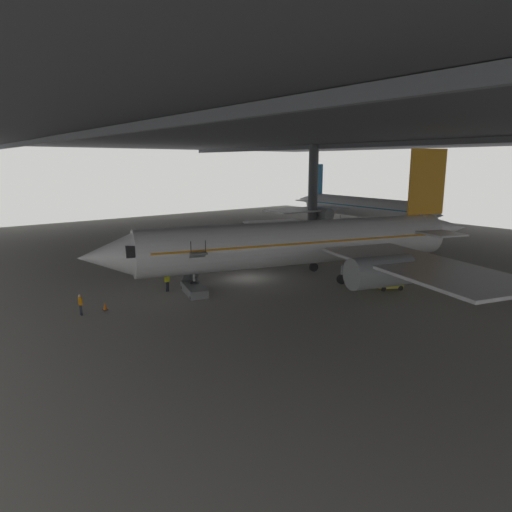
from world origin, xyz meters
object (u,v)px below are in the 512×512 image
(crew_worker_near_nose, at_px, (80,303))
(crew_worker_by_stairs, at_px, (167,280))
(boarding_stairs, at_px, (194,285))
(traffic_cone_orange, at_px, (105,306))
(baggage_tug, at_px, (389,283))
(airplane_distant, at_px, (358,207))
(airplane_main, at_px, (306,242))

(crew_worker_near_nose, relative_size, crew_worker_by_stairs, 0.93)
(boarding_stairs, height_order, crew_worker_by_stairs, boarding_stairs)
(boarding_stairs, xyz_separation_m, crew_worker_by_stairs, (-2.04, -1.49, 0.22))
(crew_worker_near_nose, bearing_deg, traffic_cone_orange, 91.00)
(traffic_cone_orange, distance_m, baggage_tug, 24.00)
(crew_worker_by_stairs, bearing_deg, baggage_tug, 53.44)
(crew_worker_near_nose, distance_m, traffic_cone_orange, 1.91)
(baggage_tug, bearing_deg, crew_worker_by_stairs, -126.56)
(airplane_distant, bearing_deg, baggage_tug, -47.21)
(crew_worker_by_stairs, height_order, airplane_distant, airplane_distant)
(boarding_stairs, height_order, airplane_distant, airplane_distant)
(crew_worker_by_stairs, xyz_separation_m, airplane_distant, (-17.41, 47.09, 2.35))
(airplane_main, distance_m, baggage_tug, 8.42)
(airplane_main, xyz_separation_m, crew_worker_by_stairs, (-4.60, -12.31, -2.66))
(boarding_stairs, distance_m, baggage_tug, 17.16)
(airplane_main, xyz_separation_m, boarding_stairs, (-2.56, -10.82, -2.88))
(crew_worker_by_stairs, xyz_separation_m, baggage_tug, (11.65, 15.70, -0.45))
(airplane_main, height_order, crew_worker_near_nose, airplane_main)
(traffic_cone_orange, bearing_deg, boarding_stairs, 87.35)
(airplane_main, height_order, crew_worker_by_stairs, airplane_main)
(airplane_distant, height_order, baggage_tug, airplane_distant)
(boarding_stairs, xyz_separation_m, traffic_cone_orange, (-0.35, -7.63, -0.46))
(airplane_main, xyz_separation_m, airplane_distant, (-22.01, 34.79, -0.31))
(airplane_main, relative_size, boarding_stairs, 8.11)
(airplane_main, relative_size, crew_worker_near_nose, 24.81)
(crew_worker_near_nose, bearing_deg, crew_worker_by_stairs, 102.18)
(airplane_main, height_order, traffic_cone_orange, airplane_main)
(traffic_cone_orange, bearing_deg, airplane_main, 81.02)
(crew_worker_near_nose, distance_m, airplane_distant, 58.31)
(traffic_cone_orange, bearing_deg, airplane_distant, 109.74)
(traffic_cone_orange, height_order, baggage_tug, baggage_tug)
(crew_worker_by_stairs, bearing_deg, airplane_distant, 110.29)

